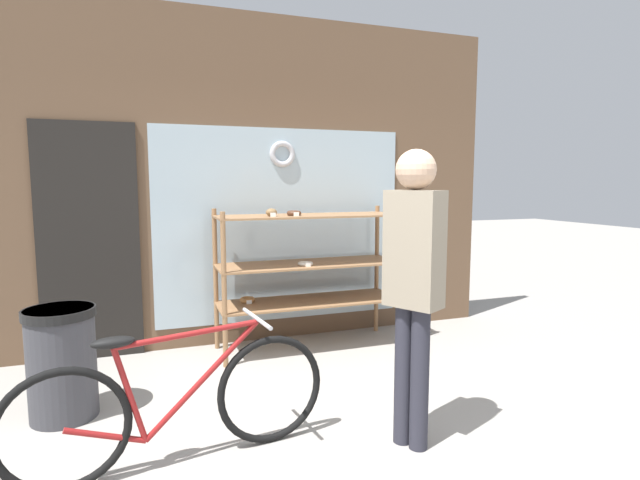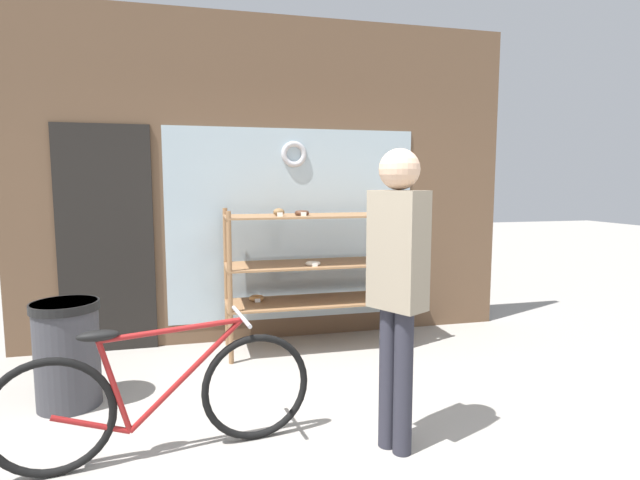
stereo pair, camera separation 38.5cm
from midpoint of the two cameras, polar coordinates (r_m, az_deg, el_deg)
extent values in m
cube|color=brown|center=(4.98, -3.17, 6.70)|extent=(4.91, 0.08, 3.17)
cube|color=#A3B7C1|center=(4.99, -0.78, 1.73)|extent=(2.49, 0.02, 1.90)
cube|color=black|center=(4.90, -21.24, 0.02)|extent=(0.84, 0.03, 2.10)
torus|color=#B7B7BC|center=(4.96, -0.74, 9.79)|extent=(0.26, 0.06, 0.26)
cylinder|color=#8E6642|center=(4.33, -7.76, -5.55)|extent=(0.04, 0.04, 1.33)
cylinder|color=#8E6642|center=(4.80, 12.60, -4.45)|extent=(0.04, 0.04, 1.33)
cylinder|color=#8E6642|center=(4.83, -8.42, -4.29)|extent=(0.04, 0.04, 1.33)
cylinder|color=#8E6642|center=(5.26, 10.10, -3.43)|extent=(0.04, 0.04, 1.33)
cube|color=#8E6642|center=(4.79, 2.04, -7.01)|extent=(1.72, 0.56, 0.02)
cube|color=#8E6642|center=(4.71, 2.06, -2.75)|extent=(1.72, 0.56, 0.02)
cube|color=#8E6642|center=(4.66, 2.08, 2.79)|extent=(1.72, 0.56, 0.02)
torus|color=#4C2D1E|center=(4.55, 0.34, 3.10)|extent=(0.13, 0.13, 0.05)
cube|color=white|center=(4.48, 0.58, 2.98)|extent=(0.05, 0.00, 0.04)
torus|color=#B27A42|center=(4.78, -4.97, -6.67)|extent=(0.14, 0.14, 0.05)
cube|color=white|center=(4.70, -4.81, -6.94)|extent=(0.05, 0.00, 0.04)
torus|color=beige|center=(4.57, 1.60, -2.72)|extent=(0.14, 0.14, 0.03)
cube|color=white|center=(4.50, 1.87, -2.84)|extent=(0.05, 0.00, 0.04)
ellipsoid|color=brown|center=(4.48, -2.27, 3.20)|extent=(0.10, 0.09, 0.07)
cube|color=white|center=(4.42, -2.12, 2.93)|extent=(0.05, 0.00, 0.04)
torus|color=black|center=(3.07, -25.21, -17.99)|extent=(0.66, 0.13, 0.66)
torus|color=black|center=(3.17, -3.73, -16.49)|extent=(0.66, 0.13, 0.66)
cylinder|color=maroon|center=(3.03, -11.33, -14.85)|extent=(0.66, 0.11, 0.60)
cylinder|color=maroon|center=(2.94, -12.82, -10.04)|extent=(0.78, 0.13, 0.07)
cylinder|color=maroon|center=(3.01, -18.98, -15.69)|extent=(0.17, 0.05, 0.55)
cylinder|color=maroon|center=(3.09, -21.30, -19.16)|extent=(0.40, 0.08, 0.18)
ellipsoid|color=black|center=(2.91, -20.60, -10.26)|extent=(0.23, 0.12, 0.06)
cylinder|color=#B2B2B7|center=(3.00, -5.34, -8.74)|extent=(0.08, 0.46, 0.02)
cylinder|color=#282833|center=(3.05, 13.22, -15.65)|extent=(0.11, 0.11, 0.85)
cylinder|color=#282833|center=(3.11, 11.47, -15.18)|extent=(0.11, 0.11, 0.85)
cube|color=gray|center=(2.89, 12.71, -1.17)|extent=(0.31, 0.37, 0.68)
sphere|color=tan|center=(2.86, 12.94, 7.88)|extent=(0.23, 0.23, 0.23)
cylinder|color=#38383D|center=(3.92, -24.41, -11.83)|extent=(0.43, 0.43, 0.75)
cylinder|color=black|center=(3.83, -24.66, -6.91)|extent=(0.45, 0.45, 0.06)
camera|label=1|loc=(0.19, -87.14, 0.33)|focal=28.00mm
camera|label=2|loc=(0.19, 92.86, -0.33)|focal=28.00mm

